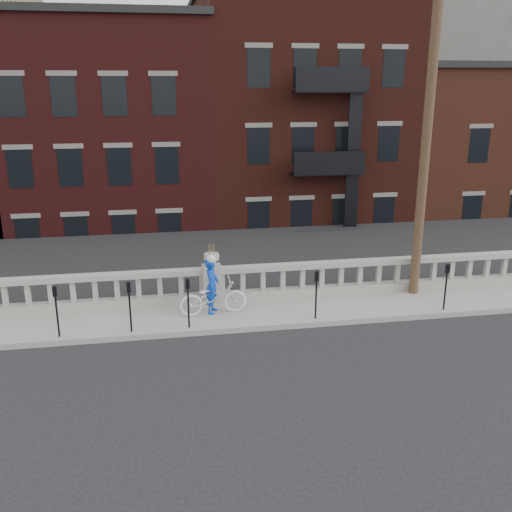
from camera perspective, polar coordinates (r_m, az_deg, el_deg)
The scene contains 13 objects.
ground at distance 13.56m, azimuth -2.66°, elevation -11.15°, with size 120.00×120.00×0.00m, color black.
sidewalk at distance 16.22m, azimuth -4.02°, elevation -5.96°, with size 32.00×2.20×0.15m, color #99968E.
balustrade at distance 16.89m, azimuth -4.40°, elevation -2.95°, with size 28.00×0.34×1.03m.
planter_pedestal at distance 16.83m, azimuth -4.42°, elevation -2.34°, with size 0.55×0.55×1.76m.
lower_level at distance 35.17m, azimuth -6.68°, elevation 10.78°, with size 80.00×44.00×20.80m.
utility_pole at distance 17.29m, azimuth 16.78°, elevation 12.48°, with size 1.60×0.28×10.00m.
parking_meter_a at distance 15.25m, azimuth -19.35°, elevation -4.73°, with size 0.10×0.09×1.36m.
parking_meter_b at distance 15.04m, azimuth -12.54°, elevation -4.44°, with size 0.10×0.09×1.36m.
parking_meter_c at distance 15.03m, azimuth -6.81°, elevation -4.16°, with size 0.10×0.09×1.36m.
parking_meter_d at distance 15.57m, azimuth 6.05°, elevation -3.37°, with size 0.10×0.09×1.36m.
parking_meter_e at distance 16.97m, azimuth 18.49°, elevation -2.45°, with size 0.10×0.09×1.36m.
bicycle at distance 15.97m, azimuth -4.31°, elevation -4.13°, with size 0.66×1.89×0.99m, color silver.
cyclist at distance 15.97m, azimuth -4.43°, elevation -2.98°, with size 0.58×0.38×1.59m, color #0C3BBB.
Camera 1 is at (-1.44, -11.86, 6.40)m, focal length 40.00 mm.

